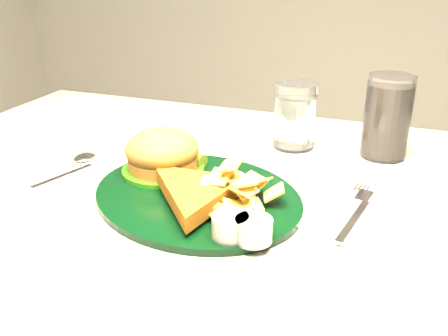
# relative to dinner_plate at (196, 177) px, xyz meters

# --- Properties ---
(dinner_plate) EXTENTS (0.42, 0.39, 0.08)m
(dinner_plate) POSITION_rel_dinner_plate_xyz_m (0.00, 0.00, 0.00)
(dinner_plate) COLOR black
(dinner_plate) RESTS_ON table
(water_glass) EXTENTS (0.08, 0.08, 0.12)m
(water_glass) POSITION_rel_dinner_plate_xyz_m (0.09, 0.27, 0.02)
(water_glass) COLOR white
(water_glass) RESTS_ON table
(cola_glass) EXTENTS (0.10, 0.10, 0.15)m
(cola_glass) POSITION_rel_dinner_plate_xyz_m (0.25, 0.27, 0.04)
(cola_glass) COLOR black
(cola_glass) RESTS_ON table
(fork_napkin) EXTENTS (0.15, 0.18, 0.01)m
(fork_napkin) POSITION_rel_dinner_plate_xyz_m (0.23, 0.01, -0.03)
(fork_napkin) COLOR white
(fork_napkin) RESTS_ON table
(spoon) EXTENTS (0.09, 0.16, 0.01)m
(spoon) POSITION_rel_dinner_plate_xyz_m (-0.24, -0.00, -0.03)
(spoon) COLOR white
(spoon) RESTS_ON table
(ramekin) EXTENTS (0.05, 0.05, 0.03)m
(ramekin) POSITION_rel_dinner_plate_xyz_m (-0.29, 0.19, -0.02)
(ramekin) COLOR silver
(ramekin) RESTS_ON table
(wrapped_straw) EXTENTS (0.22, 0.18, 0.01)m
(wrapped_straw) POSITION_rel_dinner_plate_xyz_m (-0.04, 0.25, -0.03)
(wrapped_straw) COLOR white
(wrapped_straw) RESTS_ON table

